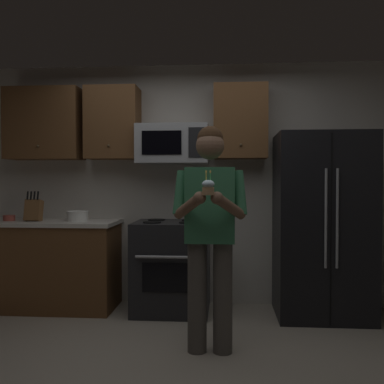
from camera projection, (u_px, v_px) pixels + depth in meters
ground_plane at (169, 368)px, 3.10m from camera, size 6.00×6.00×0.00m
wall_back at (189, 184)px, 4.81m from camera, size 4.40×0.10×2.60m
oven_range at (172, 266)px, 4.45m from camera, size 0.76×0.70×0.93m
microwave at (173, 144)px, 4.54m from camera, size 0.74×0.41×0.40m
refrigerator at (322, 225)px, 4.28m from camera, size 0.90×0.75×1.80m
cabinet_row_upper at (120, 123)px, 4.63m from camera, size 2.78×0.36×0.76m
counter_left at (49, 264)px, 4.57m from camera, size 1.44×0.66×0.92m
knife_block at (34, 210)px, 4.52m from camera, size 0.16×0.15×0.32m
bowl_large_white at (77, 216)px, 4.51m from camera, size 0.23×0.23×0.10m
bowl_small_colored at (9, 218)px, 4.56m from camera, size 0.13×0.13×0.06m
person at (210, 225)px, 3.36m from camera, size 0.60×0.48×1.76m
cupcake at (208, 187)px, 3.03m from camera, size 0.09×0.09×0.17m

